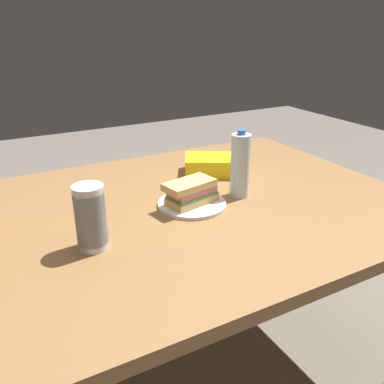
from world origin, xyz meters
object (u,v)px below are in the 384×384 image
object	(u,v)px
dining_table	(186,225)
plastic_cup_stack	(91,218)
chip_bag	(214,165)
sandwich	(192,192)
paper_plate	(192,204)
water_bottle_tall	(240,166)

from	to	relation	value
dining_table	plastic_cup_stack	world-z (taller)	plastic_cup_stack
chip_bag	sandwich	bearing A→B (deg)	74.88
paper_plate	plastic_cup_stack	world-z (taller)	plastic_cup_stack
dining_table	sandwich	bearing A→B (deg)	118.80
dining_table	sandwich	distance (m)	0.13
chip_bag	plastic_cup_stack	xyz separation A→B (m)	(0.60, 0.35, 0.06)
dining_table	water_bottle_tall	size ratio (longest dim) A/B	6.43
dining_table	sandwich	world-z (taller)	sandwich
chip_bag	water_bottle_tall	bearing A→B (deg)	109.17
plastic_cup_stack	dining_table	bearing A→B (deg)	-160.07
sandwich	water_bottle_tall	distance (m)	0.20
paper_plate	water_bottle_tall	bearing A→B (deg)	178.50
chip_bag	water_bottle_tall	xyz separation A→B (m)	(0.04, 0.24, 0.08)
water_bottle_tall	plastic_cup_stack	xyz separation A→B (m)	(0.56, 0.11, -0.02)
dining_table	chip_bag	size ratio (longest dim) A/B	6.74
sandwich	paper_plate	bearing A→B (deg)	-141.52
paper_plate	plastic_cup_stack	bearing A→B (deg)	16.65
plastic_cup_stack	water_bottle_tall	bearing A→B (deg)	-169.27
dining_table	sandwich	size ratio (longest dim) A/B	7.93
dining_table	paper_plate	size ratio (longest dim) A/B	6.68
paper_plate	water_bottle_tall	size ratio (longest dim) A/B	0.96
paper_plate	water_bottle_tall	world-z (taller)	water_bottle_tall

